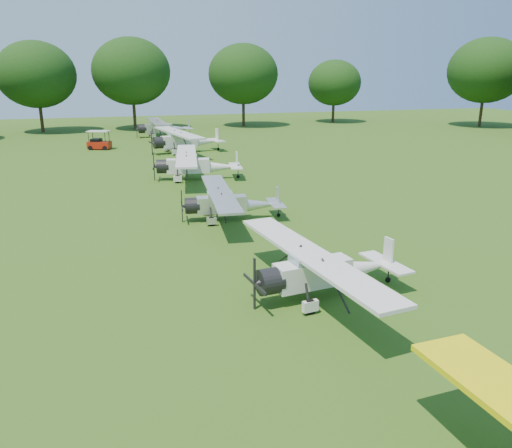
{
  "coord_description": "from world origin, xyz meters",
  "views": [
    {
      "loc": [
        -6.83,
        -19.5,
        8.0
      ],
      "look_at": [
        -0.49,
        1.24,
        1.4
      ],
      "focal_mm": 35.0,
      "sensor_mm": 36.0,
      "label": 1
    }
  ],
  "objects": [
    {
      "name": "ground",
      "position": [
        0.0,
        0.0,
        0.0
      ],
      "size": [
        160.0,
        160.0,
        0.0
      ],
      "primitive_type": "plane",
      "color": "#2A4912",
      "rests_on": "ground"
    },
    {
      "name": "tree_belt",
      "position": [
        3.57,
        0.16,
        8.03
      ],
      "size": [
        137.36,
        130.27,
        14.52
      ],
      "color": "black",
      "rests_on": "ground"
    },
    {
      "name": "aircraft_3",
      "position": [
        0.55,
        -3.88,
        1.12
      ],
      "size": [
        6.14,
        9.76,
        1.92
      ],
      "rotation": [
        0.0,
        0.0,
        0.12
      ],
      "color": "silver",
      "rests_on": "ground"
    },
    {
      "name": "aircraft_4",
      "position": [
        -0.33,
        6.93,
        1.06
      ],
      "size": [
        5.83,
        9.27,
        1.82
      ],
      "rotation": [
        0.0,
        0.0,
        -0.11
      ],
      "color": "silver",
      "rests_on": "ground"
    },
    {
      "name": "aircraft_5",
      "position": [
        -0.19,
        18.52,
        1.25
      ],
      "size": [
        6.9,
        10.92,
        2.14
      ],
      "rotation": [
        0.0,
        0.0,
        -0.16
      ],
      "color": "silver",
      "rests_on": "ground"
    },
    {
      "name": "aircraft_6",
      "position": [
        1.24,
        32.29,
        1.39
      ],
      "size": [
        7.65,
        12.11,
        2.38
      ],
      "rotation": [
        0.0,
        0.0,
        0.17
      ],
      "color": "silver",
      "rests_on": "ground"
    },
    {
      "name": "aircraft_7",
      "position": [
        0.64,
        46.28,
        1.31
      ],
      "size": [
        7.16,
        11.38,
        2.25
      ],
      "rotation": [
        0.0,
        0.0,
        0.01
      ],
      "color": "silver",
      "rests_on": "ground"
    },
    {
      "name": "golf_cart",
      "position": [
        -7.3,
        37.28,
        0.67
      ],
      "size": [
        2.66,
        2.13,
        1.99
      ],
      "rotation": [
        0.0,
        0.0,
        -0.37
      ],
      "color": "#A61B0B",
      "rests_on": "ground"
    }
  ]
}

